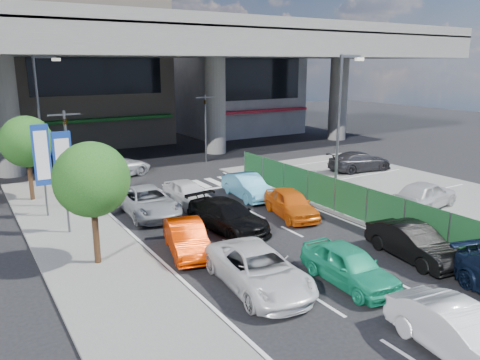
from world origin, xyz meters
TOP-DOWN VIEW (x-y plane):
  - ground at (0.00, 0.00)m, footprint 120.00×120.00m
  - parking_lot at (11.00, 2.00)m, footprint 12.00×28.00m
  - sidewalk_left at (-7.00, 4.00)m, footprint 4.00×30.00m
  - fence_run at (5.30, 1.00)m, footprint 0.16×22.00m
  - expressway at (0.00, 22.00)m, footprint 64.00×14.00m
  - building_center at (0.00, 32.97)m, footprint 14.00×10.90m
  - building_east at (16.00, 31.97)m, footprint 12.00×10.90m
  - traffic_light_left at (-6.20, 12.00)m, footprint 1.60×1.24m
  - traffic_light_right at (5.50, 19.00)m, footprint 1.60×1.24m
  - street_lamp_right at (7.17, 6.00)m, footprint 1.65×0.22m
  - street_lamp_left at (-6.33, 18.00)m, footprint 1.65×0.22m
  - signboard_near at (-7.20, 7.99)m, footprint 0.80×0.14m
  - signboard_far at (-7.60, 10.99)m, footprint 0.80×0.14m
  - tree_near at (-7.00, 4.00)m, footprint 2.80×2.80m
  - tree_far at (-7.80, 14.50)m, footprint 2.80×2.80m
  - hatch_white_back_mid at (-0.47, -6.79)m, footprint 1.96×4.34m
  - sedan_white_mid_left at (-2.79, -0.78)m, footprint 2.77×5.17m
  - taxi_teal_mid at (0.09, -2.17)m, footprint 1.85×4.13m
  - hatch_black_mid_right at (3.77, -1.94)m, footprint 2.00×4.34m
  - taxi_orange_left at (-3.58, 3.29)m, footprint 2.29×4.17m
  - sedan_black_mid at (-0.81, 4.77)m, footprint 2.56×4.97m
  - taxi_orange_right at (2.91, 4.80)m, footprint 2.48×4.31m
  - wagon_silver_front_left at (-3.13, 8.89)m, footprint 2.45×5.04m
  - sedan_white_front_mid at (-0.66, 9.35)m, footprint 1.66×3.99m
  - kei_truck_front_right at (2.83, 8.77)m, footprint 1.85×4.31m
  - crossing_wagon_silver at (-2.16, 17.82)m, footprint 5.51×3.41m
  - parked_sedan_white at (9.67, 2.06)m, footprint 4.62×2.45m
  - parked_sedan_dgrey at (13.28, 10.25)m, footprint 4.94×2.56m
  - traffic_cone at (5.60, 3.55)m, footprint 0.42×0.42m

SIDE VIEW (x-z plane):
  - ground at x=0.00m, z-range 0.00..0.00m
  - parking_lot at x=11.00m, z-range 0.00..0.06m
  - sidewalk_left at x=-7.00m, z-range 0.00..0.12m
  - traffic_cone at x=5.60m, z-range 0.06..0.84m
  - taxi_orange_left at x=-3.58m, z-range 0.00..1.30m
  - sedan_white_front_mid at x=-0.66m, z-range 0.00..1.35m
  - hatch_white_back_mid at x=-0.47m, z-range 0.00..1.38m
  - sedan_white_mid_left at x=-2.79m, z-range 0.00..1.38m
  - taxi_teal_mid at x=0.09m, z-range 0.00..1.38m
  - hatch_black_mid_right at x=3.77m, z-range 0.00..1.38m
  - sedan_black_mid at x=-0.81m, z-range 0.00..1.38m
  - taxi_orange_right at x=2.91m, z-range 0.00..1.38m
  - wagon_silver_front_left at x=-3.13m, z-range 0.00..1.38m
  - kei_truck_front_right at x=2.83m, z-range 0.00..1.38m
  - crossing_wagon_silver at x=-2.16m, z-range 0.00..1.42m
  - parked_sedan_dgrey at x=13.28m, z-range 0.06..1.43m
  - parked_sedan_white at x=9.67m, z-range 0.06..1.56m
  - fence_run at x=5.30m, z-range 0.00..1.80m
  - signboard_near at x=-7.20m, z-range 0.71..5.41m
  - signboard_far at x=-7.60m, z-range 0.71..5.41m
  - tree_near at x=-7.00m, z-range 0.99..5.79m
  - tree_far at x=-7.80m, z-range 0.99..5.79m
  - traffic_light_left at x=-6.20m, z-range 1.34..6.54m
  - traffic_light_right at x=5.50m, z-range 1.34..6.54m
  - street_lamp_right at x=7.17m, z-range 0.77..8.77m
  - street_lamp_left at x=-6.33m, z-range 0.77..8.77m
  - building_east at x=16.00m, z-range -0.01..11.99m
  - building_center at x=0.00m, z-range -0.01..14.99m
  - expressway at x=0.00m, z-range 3.39..14.14m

